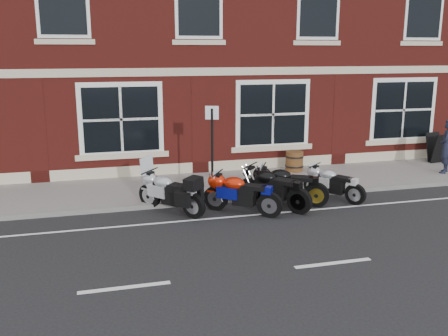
{
  "coord_description": "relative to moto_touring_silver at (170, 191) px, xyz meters",
  "views": [
    {
      "loc": [
        -4.39,
        -11.17,
        4.02
      ],
      "look_at": [
        -0.97,
        1.6,
        0.93
      ],
      "focal_mm": 40.0,
      "sensor_mm": 36.0,
      "label": 1
    }
  ],
  "objects": [
    {
      "name": "ground",
      "position": [
        2.57,
        -1.0,
        -0.57
      ],
      "size": [
        80.0,
        80.0,
        0.0
      ],
      "primitive_type": "plane",
      "color": "black",
      "rests_on": "ground"
    },
    {
      "name": "sidewalk",
      "position": [
        2.57,
        2.0,
        -0.51
      ],
      "size": [
        30.0,
        3.0,
        0.12
      ],
      "primitive_type": "cube",
      "color": "slate",
      "rests_on": "ground"
    },
    {
      "name": "kerb",
      "position": [
        2.57,
        0.42,
        -0.51
      ],
      "size": [
        30.0,
        0.16,
        0.12
      ],
      "primitive_type": "cube",
      "color": "slate",
      "rests_on": "ground"
    },
    {
      "name": "pub_building",
      "position": [
        2.57,
        9.5,
        5.43
      ],
      "size": [
        24.0,
        12.0,
        12.0
      ],
      "primitive_type": "cube",
      "color": "maroon",
      "rests_on": "ground"
    },
    {
      "name": "moto_touring_silver",
      "position": [
        0.0,
        0.0,
        0.0
      ],
      "size": [
        1.46,
        1.72,
        1.4
      ],
      "rotation": [
        0.0,
        0.0,
        0.69
      ],
      "color": "black",
      "rests_on": "ground"
    },
    {
      "name": "moto_sport_red",
      "position": [
        1.73,
        -0.56,
        -0.02
      ],
      "size": [
        1.74,
        1.43,
        0.95
      ],
      "rotation": [
        0.0,
        0.0,
        0.9
      ],
      "color": "black",
      "rests_on": "ground"
    },
    {
      "name": "moto_sport_black",
      "position": [
        3.13,
        -0.15,
        -0.01
      ],
      "size": [
        1.95,
        1.21,
        0.98
      ],
      "rotation": [
        0.0,
        0.0,
        1.05
      ],
      "color": "black",
      "rests_on": "ground"
    },
    {
      "name": "moto_sport_silver",
      "position": [
        4.55,
        -0.07,
        -0.08
      ],
      "size": [
        1.13,
        1.67,
        0.86
      ],
      "rotation": [
        0.0,
        0.0,
        0.57
      ],
      "color": "black",
      "rests_on": "ground"
    },
    {
      "name": "moto_naked_black",
      "position": [
        2.66,
        -0.33,
        0.01
      ],
      "size": [
        1.48,
        1.86,
        1.01
      ],
      "rotation": [
        0.0,
        0.0,
        0.66
      ],
      "color": "black",
      "rests_on": "ground"
    },
    {
      "name": "pedestrian_left",
      "position": [
        9.34,
        1.42,
        0.43
      ],
      "size": [
        0.76,
        0.75,
        1.77
      ],
      "primitive_type": "imported",
      "rotation": [
        0.0,
        0.0,
        3.92
      ],
      "color": "black",
      "rests_on": "sidewalk"
    },
    {
      "name": "a_board_sign",
      "position": [
        10.12,
        2.86,
        0.08
      ],
      "size": [
        0.7,
        0.53,
        1.06
      ],
      "primitive_type": null,
      "rotation": [
        0.0,
        0.0,
        0.17
      ],
      "color": "black",
      "rests_on": "sidewalk"
    },
    {
      "name": "barrel_planter",
      "position": [
        4.64,
        2.91,
        -0.11
      ],
      "size": [
        0.6,
        0.6,
        0.67
      ],
      "color": "#4A2E13",
      "rests_on": "sidewalk"
    },
    {
      "name": "parking_sign",
      "position": [
        1.25,
        0.55,
        1.0
      ],
      "size": [
        0.34,
        0.15,
        2.51
      ],
      "rotation": [
        0.0,
        0.0,
        -0.37
      ],
      "color": "black",
      "rests_on": "sidewalk"
    }
  ]
}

